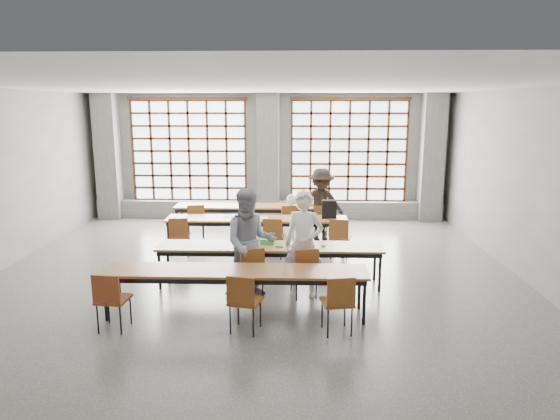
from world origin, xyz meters
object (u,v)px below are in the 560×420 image
object	(u,v)px
chair_near_mid	(243,297)
chair_front_left	(251,267)
student_female	(250,243)
chair_mid_right	(340,234)
student_back	(321,205)
chair_back_left	(196,218)
chair_near_left	(110,296)
chair_mid_left	(179,233)
chair_front_right	(305,267)
laptop_front	(301,241)
mouse	(323,245)
phone	(280,247)
desk_row_d	(236,274)
red_pouch	(113,296)
laptop_back	(310,203)
plastic_bag	(292,200)
desk_row_a	(256,208)
desk_row_c	(270,249)
chair_back_mid	(288,219)
chair_back_right	(322,219)
backpack	(329,209)
chair_near_right	(339,299)
desk_row_b	(257,221)
green_box	(267,242)
student_male	(304,244)

from	to	relation	value
chair_near_mid	chair_front_left	bearing A→B (deg)	90.50
student_female	chair_mid_right	bearing A→B (deg)	41.36
student_back	chair_back_left	bearing A→B (deg)	171.35
chair_mid_right	chair_near_left	bearing A→B (deg)	-134.90
chair_mid_left	chair_front_right	size ratio (longest dim) A/B	1.00
laptop_front	mouse	bearing A→B (deg)	-18.40
mouse	phone	bearing A→B (deg)	-174.07
chair_front_right	mouse	world-z (taller)	chair_front_right
desk_row_d	red_pouch	distance (m)	1.79
laptop_back	plastic_bag	size ratio (longest dim) A/B	1.43
chair_mid_right	chair_front_right	bearing A→B (deg)	-109.00
laptop_back	desk_row_a	bearing A→B (deg)	-175.42
chair_near_mid	plastic_bag	xyz separation A→B (m)	(0.62, 5.61, 0.34)
desk_row_a	desk_row_c	xyz separation A→B (m)	(0.54, -3.58, 0.00)
chair_mid_right	laptop_back	world-z (taller)	laptop_back
phone	desk_row_c	bearing A→B (deg)	150.95
desk_row_c	laptop_front	size ratio (longest dim) A/B	9.32
chair_back_mid	chair_back_right	bearing A→B (deg)	-0.24
backpack	plastic_bag	distance (m)	1.62
desk_row_a	student_back	bearing A→B (deg)	-17.35
chair_back_left	chair_mid_left	distance (m)	1.39
desk_row_a	red_pouch	distance (m)	5.71
chair_front_right	laptop_back	xyz separation A→B (m)	(0.20, 4.32, 0.25)
chair_near_right	desk_row_a	bearing A→B (deg)	106.16
desk_row_d	student_female	size ratio (longest dim) A/B	2.17
desk_row_a	chair_near_left	world-z (taller)	chair_near_left
chair_back_mid	desk_row_b	bearing A→B (deg)	-132.00
desk_row_b	backpack	bearing A→B (deg)	1.79
chair_front_right	chair_near_mid	bearing A→B (deg)	-123.31
laptop_back	green_box	xyz separation A→B (m)	(-0.87, -3.61, -0.02)
phone	chair_near_right	bearing A→B (deg)	-64.63
chair_back_left	laptop_front	xyz separation A→B (m)	(2.49, -2.85, 0.25)
chair_back_mid	plastic_bag	distance (m)	0.76
chair_mid_left	chair_front_right	xyz separation A→B (m)	(2.62, -2.19, 0.00)
desk_row_d	phone	bearing A→B (deg)	63.34
chair_mid_right	phone	distance (m)	2.06
desk_row_c	plastic_bag	distance (m)	3.66
desk_row_c	backpack	size ratio (longest dim) A/B	10.00
desk_row_d	chair_back_right	bearing A→B (deg)	70.61
desk_row_c	chair_near_right	world-z (taller)	chair_near_right
desk_row_a	chair_back_right	world-z (taller)	chair_back_right
chair_back_mid	plastic_bag	xyz separation A→B (m)	(0.08, 0.68, 0.34)
chair_near_right	plastic_bag	bearing A→B (deg)	97.22
desk_row_a	green_box	bearing A→B (deg)	-82.01
laptop_front	plastic_bag	world-z (taller)	plastic_bag
phone	chair_back_right	bearing A→B (deg)	73.79
chair_back_left	student_male	size ratio (longest dim) A/B	0.49
chair_front_left	chair_near_right	xyz separation A→B (m)	(1.34, -1.35, 0.00)
desk_row_c	desk_row_d	world-z (taller)	same
chair_back_left	mouse	size ratio (longest dim) A/B	8.98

